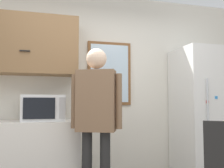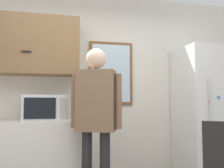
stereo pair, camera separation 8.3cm
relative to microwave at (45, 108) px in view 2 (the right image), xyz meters
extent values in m
cube|color=silver|center=(0.62, 0.39, 0.31)|extent=(6.00, 0.06, 2.70)
cube|color=black|center=(-0.23, -0.01, 0.69)|extent=(0.12, 0.01, 0.01)
cube|color=white|center=(0.00, 0.00, 0.00)|extent=(0.50, 0.37, 0.31)
cube|color=black|center=(-0.05, -0.19, 0.00)|extent=(0.35, 0.01, 0.24)
cube|color=#B2B2B2|center=(0.21, -0.19, 0.00)|extent=(0.07, 0.01, 0.25)
cube|color=brown|center=(0.55, -0.49, 0.09)|extent=(0.46, 0.36, 0.66)
sphere|color=beige|center=(0.55, -0.49, 0.54)|extent=(0.23, 0.23, 0.23)
cylinder|color=brown|center=(0.33, -0.39, 0.08)|extent=(0.07, 0.07, 0.59)
cylinder|color=brown|center=(0.78, -0.58, 0.08)|extent=(0.07, 0.07, 0.59)
cube|color=white|center=(2.25, 0.00, -0.10)|extent=(0.81, 0.70, 1.88)
cylinder|color=silver|center=(2.03, -0.37, 0.05)|extent=(0.02, 0.02, 0.66)
cube|color=red|center=(2.04, -0.35, 0.07)|extent=(0.04, 0.01, 0.04)
cube|color=#338CDB|center=(2.17, -0.35, 0.13)|extent=(0.04, 0.01, 0.04)
cube|color=brown|center=(0.91, 0.35, 0.49)|extent=(0.64, 0.04, 0.92)
cube|color=silver|center=(0.91, 0.33, 0.49)|extent=(0.56, 0.01, 0.84)
camera|label=1|loc=(0.03, -3.14, 0.06)|focal=40.00mm
camera|label=2|loc=(0.11, -3.16, 0.06)|focal=40.00mm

